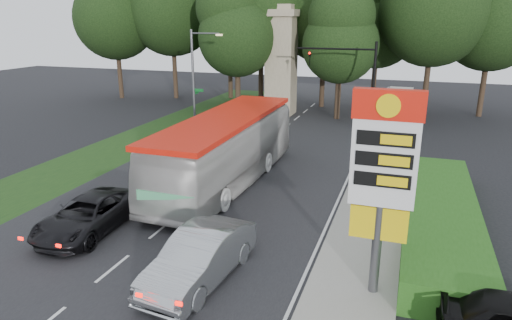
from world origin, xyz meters
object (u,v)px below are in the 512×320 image
(traffic_signal_mast, at_px, (356,75))
(transit_bus, at_px, (226,151))
(gas_station_pylon, at_px, (383,168))
(monument, at_px, (281,60))
(sedan_silver, at_px, (200,257))
(suv_charcoal, at_px, (89,215))
(streetlight_signs, at_px, (195,75))

(traffic_signal_mast, distance_m, transit_bus, 14.86)
(gas_station_pylon, relative_size, monument, 0.68)
(transit_bus, height_order, sedan_silver, transit_bus)
(transit_bus, bearing_deg, traffic_signal_mast, 70.83)
(transit_bus, distance_m, sedan_silver, 9.94)
(gas_station_pylon, height_order, traffic_signal_mast, traffic_signal_mast)
(gas_station_pylon, distance_m, suv_charcoal, 12.61)
(traffic_signal_mast, relative_size, suv_charcoal, 1.31)
(traffic_signal_mast, bearing_deg, suv_charcoal, -111.93)
(monument, distance_m, sedan_silver, 29.90)
(gas_station_pylon, height_order, transit_bus, gas_station_pylon)
(gas_station_pylon, distance_m, transit_bus, 12.33)
(monument, bearing_deg, transit_bus, -82.75)
(transit_bus, bearing_deg, sedan_silver, -71.43)
(traffic_signal_mast, xyz_separation_m, suv_charcoal, (-8.51, -21.14, -3.91))
(gas_station_pylon, bearing_deg, monument, 111.80)
(gas_station_pylon, height_order, sedan_silver, gas_station_pylon)
(sedan_silver, distance_m, suv_charcoal, 6.52)
(traffic_signal_mast, xyz_separation_m, monument, (-7.68, 6.00, 0.43))
(gas_station_pylon, distance_m, sedan_silver, 6.91)
(traffic_signal_mast, relative_size, monument, 0.72)
(gas_station_pylon, bearing_deg, streetlight_signs, 128.96)
(monument, bearing_deg, suv_charcoal, -91.76)
(traffic_signal_mast, bearing_deg, sedan_silver, -95.68)
(sedan_silver, bearing_deg, monument, 106.18)
(gas_station_pylon, relative_size, transit_bus, 0.50)
(traffic_signal_mast, bearing_deg, transit_bus, -110.79)
(traffic_signal_mast, relative_size, streetlight_signs, 0.90)
(traffic_signal_mast, bearing_deg, monument, 142.00)
(monument, bearing_deg, gas_station_pylon, -68.20)
(monument, height_order, suv_charcoal, monument)
(transit_bus, relative_size, sedan_silver, 2.52)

